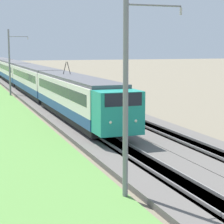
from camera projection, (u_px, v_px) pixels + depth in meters
name	position (u px, v px, depth m)	size (l,w,h in m)	color
ballast_main	(31.00, 94.00, 57.50)	(240.00, 4.40, 0.30)	#605B56
ballast_adjacent	(64.00, 92.00, 58.97)	(240.00, 4.40, 0.30)	#605B56
track_main	(31.00, 94.00, 57.50)	(240.00, 1.57, 0.45)	#4C4238
track_adjacent	(64.00, 92.00, 58.97)	(240.00, 1.57, 0.45)	#4C4238
passenger_train	(22.00, 74.00, 64.30)	(82.70, 2.92, 4.96)	teal
catenary_mast_near	(127.00, 90.00, 17.43)	(0.22, 2.56, 8.77)	slate
catenary_mast_mid	(10.00, 62.00, 55.15)	(0.22, 2.56, 8.44)	slate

